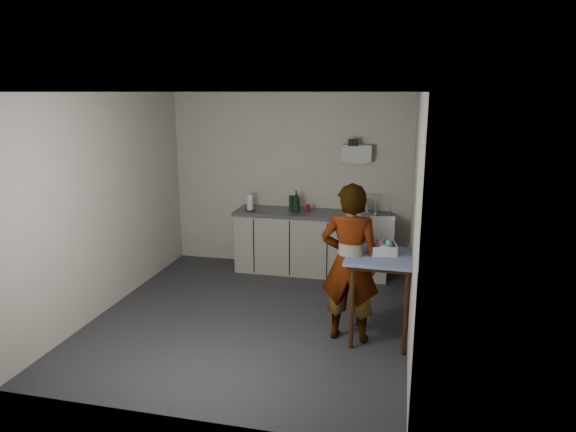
% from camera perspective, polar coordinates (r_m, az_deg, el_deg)
% --- Properties ---
extents(ground, '(4.00, 4.00, 0.00)m').
position_cam_1_polar(ground, '(6.23, -3.97, -11.09)').
color(ground, '#2C2D32').
rests_on(ground, ground).
extents(wall_back, '(3.60, 0.02, 2.60)m').
position_cam_1_polar(wall_back, '(7.69, 0.18, 3.90)').
color(wall_back, beige).
rests_on(wall_back, ground).
extents(wall_right, '(0.02, 4.00, 2.60)m').
position_cam_1_polar(wall_right, '(5.56, 13.75, -0.31)').
color(wall_right, beige).
rests_on(wall_right, ground).
extents(wall_left, '(0.02, 4.00, 2.60)m').
position_cam_1_polar(wall_left, '(6.55, -19.33, 1.40)').
color(wall_left, beige).
rests_on(wall_left, ground).
extents(ceiling, '(3.60, 4.00, 0.01)m').
position_cam_1_polar(ceiling, '(5.66, -4.41, 13.54)').
color(ceiling, white).
rests_on(ceiling, wall_back).
extents(kitchen_counter, '(2.24, 0.62, 0.91)m').
position_cam_1_polar(kitchen_counter, '(7.54, 2.66, -3.14)').
color(kitchen_counter, black).
rests_on(kitchen_counter, ground).
extents(wall_shelf, '(0.42, 0.18, 0.37)m').
position_cam_1_polar(wall_shelf, '(7.40, 7.68, 6.89)').
color(wall_shelf, white).
rests_on(wall_shelf, ground).
extents(side_table, '(0.76, 0.76, 0.95)m').
position_cam_1_polar(side_table, '(5.46, 10.44, -5.54)').
color(side_table, '#3D1D0D').
rests_on(side_table, ground).
extents(standing_man, '(0.64, 0.44, 1.71)m').
position_cam_1_polar(standing_man, '(5.43, 6.90, -5.23)').
color(standing_man, '#B2A593').
rests_on(standing_man, ground).
extents(soap_bottle, '(0.12, 0.12, 0.31)m').
position_cam_1_polar(soap_bottle, '(7.40, 0.91, 1.64)').
color(soap_bottle, black).
rests_on(soap_bottle, kitchen_counter).
extents(soda_can, '(0.06, 0.06, 0.11)m').
position_cam_1_polar(soda_can, '(7.41, 2.25, 0.88)').
color(soda_can, '#B41217').
rests_on(soda_can, kitchen_counter).
extents(dark_bottle, '(0.07, 0.07, 0.24)m').
position_cam_1_polar(dark_bottle, '(7.42, 0.37, 1.41)').
color(dark_bottle, black).
rests_on(dark_bottle, kitchen_counter).
extents(paper_towel, '(0.14, 0.14, 0.25)m').
position_cam_1_polar(paper_towel, '(7.49, -4.23, 1.48)').
color(paper_towel, black).
rests_on(paper_towel, kitchen_counter).
extents(dish_rack, '(0.40, 0.30, 0.28)m').
position_cam_1_polar(dish_rack, '(7.30, 8.19, 0.62)').
color(dish_rack, silver).
rests_on(dish_rack, kitchen_counter).
extents(bakery_box, '(0.31, 0.32, 0.37)m').
position_cam_1_polar(bakery_box, '(5.48, 10.52, -3.24)').
color(bakery_box, white).
rests_on(bakery_box, side_table).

